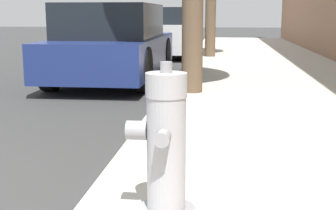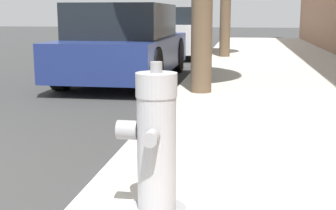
# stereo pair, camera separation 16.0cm
# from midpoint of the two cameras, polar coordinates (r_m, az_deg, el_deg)

# --- Properties ---
(fire_hydrant) EXTENTS (0.38, 0.40, 0.86)m
(fire_hydrant) POSITION_cam_midpoint_polar(r_m,az_deg,el_deg) (2.56, -2.11, -5.13)
(fire_hydrant) COLOR #97979C
(fire_hydrant) RESTS_ON sidewalk_slab
(parked_car_near) EXTENTS (1.71, 4.22, 1.39)m
(parked_car_near) POSITION_cam_midpoint_polar(r_m,az_deg,el_deg) (8.64, -7.15, 7.39)
(parked_car_near) COLOR navy
(parked_car_near) RESTS_ON ground_plane
(parked_car_mid) EXTENTS (1.72, 3.81, 1.38)m
(parked_car_mid) POSITION_cam_midpoint_polar(r_m,az_deg,el_deg) (13.63, -1.39, 8.82)
(parked_car_mid) COLOR silver
(parked_car_mid) RESTS_ON ground_plane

